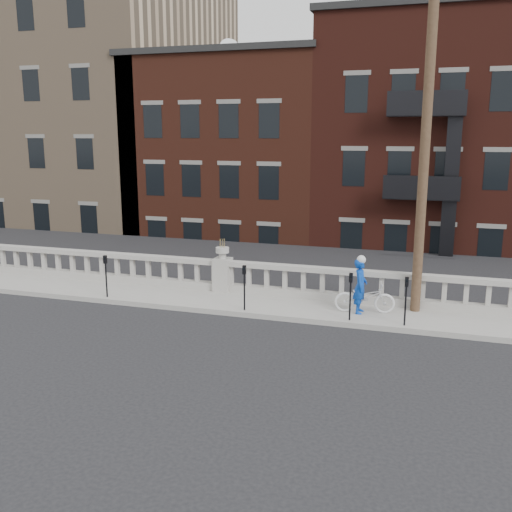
# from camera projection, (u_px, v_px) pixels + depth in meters

# --- Properties ---
(ground) EXTENTS (120.00, 120.00, 0.00)m
(ground) POSITION_uv_depth(u_px,v_px,m) (172.00, 334.00, 15.35)
(ground) COLOR black
(ground) RESTS_ON ground
(sidewalk) EXTENTS (32.00, 2.20, 0.15)m
(sidewalk) POSITION_uv_depth(u_px,v_px,m) (212.00, 301.00, 18.13)
(sidewalk) COLOR gray
(sidewalk) RESTS_ON ground
(balustrade) EXTENTS (28.00, 0.34, 1.03)m
(balustrade) POSITION_uv_depth(u_px,v_px,m) (223.00, 276.00, 18.90)
(balustrade) COLOR gray
(balustrade) RESTS_ON sidewalk
(planter_pedestal) EXTENTS (0.55, 0.55, 1.76)m
(planter_pedestal) POSITION_uv_depth(u_px,v_px,m) (223.00, 271.00, 18.86)
(planter_pedestal) COLOR gray
(planter_pedestal) RESTS_ON sidewalk
(lower_level) EXTENTS (80.00, 44.00, 20.80)m
(lower_level) POSITION_uv_depth(u_px,v_px,m) (336.00, 175.00, 36.13)
(lower_level) COLOR #605E59
(lower_level) RESTS_ON ground
(utility_pole) EXTENTS (1.60, 0.28, 10.00)m
(utility_pole) POSITION_uv_depth(u_px,v_px,m) (426.00, 135.00, 15.79)
(utility_pole) COLOR #422D1E
(utility_pole) RESTS_ON sidewalk
(parking_meter_a) EXTENTS (0.10, 0.09, 1.36)m
(parking_meter_a) POSITION_uv_depth(u_px,v_px,m) (106.00, 271.00, 18.09)
(parking_meter_a) COLOR black
(parking_meter_a) RESTS_ON sidewalk
(parking_meter_b) EXTENTS (0.10, 0.09, 1.36)m
(parking_meter_b) POSITION_uv_depth(u_px,v_px,m) (244.00, 282.00, 16.75)
(parking_meter_b) COLOR black
(parking_meter_b) RESTS_ON sidewalk
(parking_meter_c) EXTENTS (0.10, 0.09, 1.36)m
(parking_meter_c) POSITION_uv_depth(u_px,v_px,m) (350.00, 291.00, 15.85)
(parking_meter_c) COLOR black
(parking_meter_c) RESTS_ON sidewalk
(parking_meter_d) EXTENTS (0.10, 0.09, 1.36)m
(parking_meter_d) POSITION_uv_depth(u_px,v_px,m) (406.00, 296.00, 15.41)
(parking_meter_d) COLOR black
(parking_meter_d) RESTS_ON sidewalk
(bicycle) EXTENTS (1.81, 0.89, 0.91)m
(bicycle) POSITION_uv_depth(u_px,v_px,m) (365.00, 297.00, 16.63)
(bicycle) COLOR silver
(bicycle) RESTS_ON sidewalk
(cyclist) EXTENTS (0.39, 0.59, 1.61)m
(cyclist) POSITION_uv_depth(u_px,v_px,m) (360.00, 286.00, 16.52)
(cyclist) COLOR #0B3BA9
(cyclist) RESTS_ON sidewalk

